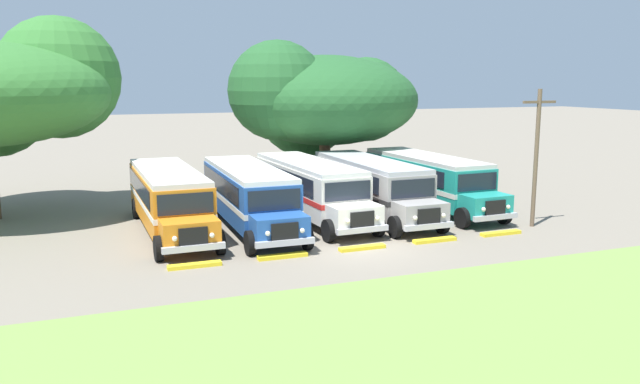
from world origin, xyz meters
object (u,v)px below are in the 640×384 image
(broad_shade_tree, at_px, (320,101))
(utility_pole, at_px, (536,154))
(parked_bus_slot_3, at_px, (371,184))
(parked_bus_slot_4, at_px, (428,179))
(parked_bus_slot_0, at_px, (169,197))
(parked_bus_slot_1, at_px, (249,194))
(parked_bus_slot_2, at_px, (310,186))

(broad_shade_tree, xyz_separation_m, utility_pole, (5.08, -14.92, -2.07))
(parked_bus_slot_3, bearing_deg, parked_bus_slot_4, 97.77)
(parked_bus_slot_3, xyz_separation_m, parked_bus_slot_4, (3.65, 0.51, 0.00))
(parked_bus_slot_3, relative_size, broad_shade_tree, 0.81)
(parked_bus_slot_0, relative_size, parked_bus_slot_1, 1.00)
(parked_bus_slot_3, bearing_deg, broad_shade_tree, 174.52)
(parked_bus_slot_0, height_order, parked_bus_slot_2, same)
(parked_bus_slot_0, bearing_deg, broad_shade_tree, 129.94)
(parked_bus_slot_1, xyz_separation_m, utility_pole, (12.54, -4.85, 1.89))
(parked_bus_slot_0, relative_size, utility_pole, 1.68)
(parked_bus_slot_3, distance_m, utility_pole, 8.17)
(parked_bus_slot_0, distance_m, parked_bus_slot_4, 13.85)
(parked_bus_slot_0, xyz_separation_m, parked_bus_slot_4, (13.84, 0.38, 0.00))
(parked_bus_slot_4, distance_m, broad_shade_tree, 10.37)
(parked_bus_slot_1, distance_m, parked_bus_slot_4, 10.25)
(parked_bus_slot_1, relative_size, parked_bus_slot_4, 1.00)
(parked_bus_slot_1, xyz_separation_m, broad_shade_tree, (7.46, 10.07, 3.96))
(parked_bus_slot_1, distance_m, utility_pole, 13.58)
(parked_bus_slot_1, bearing_deg, parked_bus_slot_4, 95.92)
(parked_bus_slot_1, distance_m, broad_shade_tree, 13.15)
(parked_bus_slot_0, xyz_separation_m, broad_shade_tree, (11.10, 9.56, 3.96))
(parked_bus_slot_4, height_order, utility_pole, utility_pole)
(utility_pole, bearing_deg, parked_bus_slot_1, 158.86)
(parked_bus_slot_2, xyz_separation_m, parked_bus_slot_3, (3.16, -0.47, 0.00))
(parked_bus_slot_2, height_order, parked_bus_slot_3, same)
(parked_bus_slot_3, height_order, parked_bus_slot_4, same)
(parked_bus_slot_4, relative_size, utility_pole, 1.68)
(parked_bus_slot_0, distance_m, utility_pole, 17.15)
(parked_bus_slot_2, bearing_deg, parked_bus_slot_0, -89.48)
(parked_bus_slot_1, height_order, broad_shade_tree, broad_shade_tree)
(parked_bus_slot_2, bearing_deg, utility_pole, 55.87)
(parked_bus_slot_0, height_order, parked_bus_slot_4, same)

